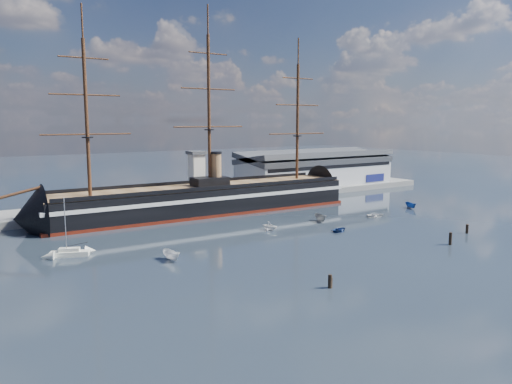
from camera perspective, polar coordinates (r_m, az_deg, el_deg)
ground at (r=127.91m, az=-1.05°, el=-3.71°), size 600.00×600.00×0.00m
quay at (r=163.30m, az=-5.04°, el=-1.14°), size 180.00×18.00×2.00m
warehouse at (r=193.13m, az=6.86°, el=2.65°), size 63.00×21.00×11.60m
quay_tower at (r=156.09m, az=-6.79°, el=2.01°), size 5.00×5.00×15.00m
warship at (r=142.52m, az=-6.58°, el=-0.88°), size 113.12×19.00×53.94m
sailboat at (r=104.81m, az=-20.55°, el=-6.49°), size 7.53×4.90×11.67m
motorboat_a at (r=96.77m, az=-9.62°, el=-7.73°), size 6.27×2.61×2.46m
motorboat_b at (r=121.47m, az=9.57°, el=-4.46°), size 1.85×3.05×1.33m
motorboat_c at (r=132.24m, az=7.39°, el=-3.38°), size 6.55×3.85×2.47m
motorboat_d at (r=121.14m, az=1.56°, el=-4.39°), size 7.20×5.24×2.42m
motorboat_e at (r=141.48m, az=13.52°, el=-2.79°), size 2.00×3.39×1.48m
motorboat_f at (r=158.25m, az=17.28°, el=-1.78°), size 5.98×3.66×2.25m
piling_near_left at (r=81.31m, az=8.44°, el=-10.80°), size 0.64×0.64×2.90m
piling_near_right at (r=114.93m, az=21.30°, el=-5.64°), size 0.64×0.64×3.40m
piling_far_right at (r=127.81m, az=22.95°, el=-4.37°), size 0.64×0.64×2.87m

